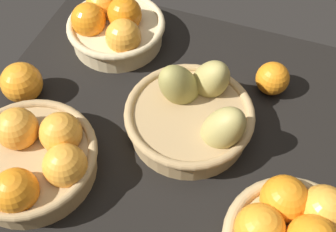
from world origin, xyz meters
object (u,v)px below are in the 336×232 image
at_px(basket_center_pears, 192,112).
at_px(loose_orange_front_gap, 22,83).
at_px(basket_far_left, 114,26).
at_px(basket_near_left, 33,159).
at_px(loose_orange_back_gap, 272,78).

xyz_separation_m(basket_center_pears, loose_orange_front_gap, (-0.35, -0.04, -0.00)).
relative_size(basket_center_pears, loose_orange_front_gap, 3.14).
distance_m(basket_far_left, basket_center_pears, 0.29).
distance_m(basket_near_left, loose_orange_front_gap, 0.19).
height_order(basket_center_pears, loose_orange_back_gap, basket_center_pears).
bearing_deg(basket_near_left, basket_center_pears, 40.00).
bearing_deg(basket_far_left, loose_orange_back_gap, -3.75).
bearing_deg(loose_orange_front_gap, loose_orange_back_gap, 21.90).
xyz_separation_m(basket_near_left, loose_orange_front_gap, (-0.12, 0.15, -0.00)).
relative_size(loose_orange_front_gap, loose_orange_back_gap, 1.21).
distance_m(basket_center_pears, loose_orange_back_gap, 0.19).
bearing_deg(basket_far_left, loose_orange_front_gap, -116.62).
bearing_deg(basket_far_left, basket_center_pears, -35.28).
height_order(basket_far_left, basket_center_pears, basket_center_pears).
xyz_separation_m(basket_far_left, basket_near_left, (0.01, -0.36, -0.00)).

